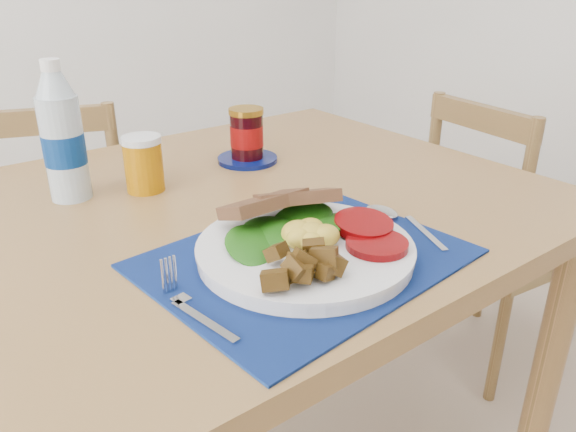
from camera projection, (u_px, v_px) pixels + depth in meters
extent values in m
cube|color=brown|center=(163.00, 231.00, 0.94)|extent=(1.40, 0.90, 0.04)
cylinder|color=brown|center=(546.00, 376.00, 1.16)|extent=(0.06, 0.06, 0.71)
cylinder|color=brown|center=(308.00, 241.00, 1.73)|extent=(0.06, 0.06, 0.71)
cube|color=brown|center=(72.00, 242.00, 1.67)|extent=(0.47, 0.46, 0.04)
cylinder|color=brown|center=(131.00, 269.00, 1.92)|extent=(0.03, 0.03, 0.36)
cylinder|color=brown|center=(33.00, 283.00, 1.84)|extent=(0.03, 0.03, 0.36)
cylinder|color=brown|center=(136.00, 317.00, 1.66)|extent=(0.03, 0.03, 0.36)
cylinder|color=brown|center=(22.00, 335.00, 1.58)|extent=(0.03, 0.03, 0.36)
cube|color=brown|center=(42.00, 121.00, 1.36)|extent=(0.32, 0.14, 0.42)
cube|color=brown|center=(500.00, 247.00, 1.64)|extent=(0.39, 0.41, 0.04)
cylinder|color=brown|center=(565.00, 315.00, 1.67)|extent=(0.03, 0.03, 0.36)
cylinder|color=brown|center=(484.00, 270.00, 1.92)|extent=(0.03, 0.03, 0.36)
cylinder|color=brown|center=(498.00, 346.00, 1.54)|extent=(0.03, 0.03, 0.36)
cylinder|color=brown|center=(420.00, 294.00, 1.78)|extent=(0.03, 0.03, 0.36)
cube|color=brown|center=(483.00, 118.00, 1.40)|extent=(0.07, 0.33, 0.42)
cube|color=black|center=(305.00, 258.00, 0.80)|extent=(0.46, 0.38, 0.00)
cylinder|color=silver|center=(305.00, 251.00, 0.80)|extent=(0.31, 0.31, 0.02)
ellipsoid|color=gold|center=(311.00, 234.00, 0.79)|extent=(0.07, 0.07, 0.03)
cylinder|color=#820407|center=(370.00, 236.00, 0.81)|extent=(0.09, 0.09, 0.01)
ellipsoid|color=#113907|center=(292.00, 227.00, 0.83)|extent=(0.16, 0.10, 0.02)
cube|color=brown|center=(281.00, 201.00, 0.86)|extent=(0.14, 0.09, 0.04)
cube|color=#B2B5BA|center=(204.00, 321.00, 0.66)|extent=(0.03, 0.12, 0.00)
cube|color=#B2B5BA|center=(174.00, 293.00, 0.71)|extent=(0.03, 0.06, 0.00)
cube|color=#B2B5BA|center=(425.00, 233.00, 0.87)|extent=(0.06, 0.12, 0.00)
ellipsoid|color=#B2B5BA|center=(382.00, 213.00, 0.94)|extent=(0.04, 0.06, 0.01)
cylinder|color=#ADBFCC|center=(64.00, 149.00, 0.98)|extent=(0.07, 0.07, 0.18)
cylinder|color=navy|center=(64.00, 149.00, 0.98)|extent=(0.07, 0.07, 0.05)
cone|color=#ADBFCC|center=(53.00, 84.00, 0.93)|extent=(0.06, 0.06, 0.04)
cylinder|color=white|center=(50.00, 64.00, 0.92)|extent=(0.03, 0.03, 0.02)
cylinder|color=#AC6804|center=(144.00, 165.00, 1.03)|extent=(0.07, 0.07, 0.10)
cylinder|color=#050F51|center=(248.00, 159.00, 1.20)|extent=(0.13, 0.13, 0.01)
cylinder|color=black|center=(247.00, 136.00, 1.18)|extent=(0.07, 0.07, 0.09)
cylinder|color=maroon|center=(247.00, 136.00, 1.18)|extent=(0.07, 0.07, 0.04)
cylinder|color=#A3721B|center=(246.00, 111.00, 1.16)|extent=(0.07, 0.07, 0.01)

